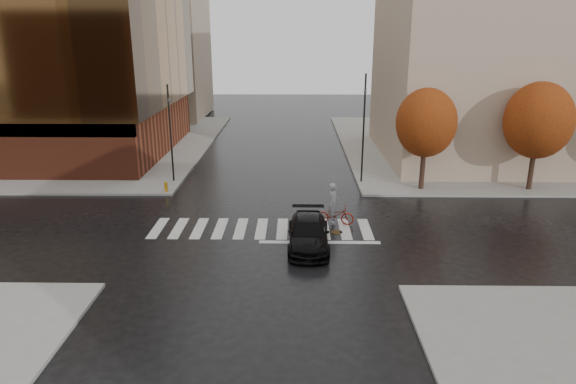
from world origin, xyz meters
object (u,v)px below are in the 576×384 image
traffic_light_nw (170,128)px  traffic_light_ne (364,122)px  cyclist (334,210)px  fire_hydrant (166,186)px  sedan (308,233)px

traffic_light_nw → traffic_light_ne: bearing=114.6°
cyclist → traffic_light_nw: bearing=61.2°
traffic_light_nw → traffic_light_ne: traffic_light_ne is taller
cyclist → traffic_light_ne: 8.86m
traffic_light_nw → fire_hydrant: bearing=26.4°
traffic_light_nw → fire_hydrant: (0.08, -2.50, -3.28)m
sedan → traffic_light_ne: size_ratio=0.67×
cyclist → traffic_light_nw: (-10.46, 7.79, 3.00)m
cyclist → fire_hydrant: bearing=70.9°
fire_hydrant → cyclist: bearing=-27.0°
sedan → cyclist: bearing=64.9°
traffic_light_nw → cyclist: bearing=77.9°
sedan → traffic_light_ne: bearing=71.0°
traffic_light_ne → fire_hydrant: traffic_light_ne is taller
sedan → traffic_light_nw: (-9.00, 10.80, 3.09)m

